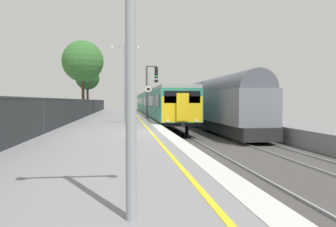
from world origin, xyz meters
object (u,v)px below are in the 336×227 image
(platform_lamp_mid, at_px, (125,77))
(signal_gantry, at_px, (150,85))
(commuter_train_at_platform, at_px, (155,103))
(freight_train_adjacent_track, at_px, (209,103))
(background_tree_left, at_px, (84,62))
(speed_limit_sign, at_px, (148,98))
(background_tree_centre, at_px, (87,79))

(platform_lamp_mid, bearing_deg, signal_gantry, 71.25)
(commuter_train_at_platform, height_order, signal_gantry, signal_gantry)
(freight_train_adjacent_track, distance_m, background_tree_left, 16.83)
(commuter_train_at_platform, relative_size, signal_gantry, 8.80)
(commuter_train_at_platform, distance_m, signal_gantry, 11.99)
(speed_limit_sign, bearing_deg, background_tree_centre, 108.23)
(commuter_train_at_platform, relative_size, background_tree_left, 4.83)
(platform_lamp_mid, bearing_deg, background_tree_centre, 101.79)
(freight_train_adjacent_track, height_order, background_tree_left, background_tree_left)
(commuter_train_at_platform, bearing_deg, freight_train_adjacent_track, -71.07)
(commuter_train_at_platform, relative_size, freight_train_adjacent_track, 1.66)
(signal_gantry, height_order, platform_lamp_mid, platform_lamp_mid)
(background_tree_left, relative_size, background_tree_centre, 1.35)
(background_tree_left, xyz_separation_m, background_tree_centre, (-0.31, 7.01, -1.45))
(freight_train_adjacent_track, xyz_separation_m, background_tree_centre, (-12.71, 17.41, 3.19))
(freight_train_adjacent_track, distance_m, speed_limit_sign, 6.78)
(commuter_train_at_platform, distance_m, freight_train_adjacent_track, 12.35)
(background_tree_left, bearing_deg, platform_lamp_mid, -74.53)
(signal_gantry, distance_m, background_tree_left, 12.95)
(freight_train_adjacent_track, bearing_deg, platform_lamp_mid, -139.17)
(background_tree_left, bearing_deg, speed_limit_sign, -64.61)
(signal_gantry, distance_m, platform_lamp_mid, 6.92)
(background_tree_left, height_order, background_tree_centre, background_tree_left)
(freight_train_adjacent_track, height_order, signal_gantry, signal_gantry)
(commuter_train_at_platform, bearing_deg, background_tree_centre, 146.65)
(platform_lamp_mid, distance_m, background_tree_centre, 24.61)
(freight_train_adjacent_track, distance_m, signal_gantry, 5.68)
(freight_train_adjacent_track, relative_size, signal_gantry, 5.30)
(platform_lamp_mid, relative_size, background_tree_left, 0.64)
(commuter_train_at_platform, xyz_separation_m, signal_gantry, (-1.46, -11.78, 1.68))
(background_tree_centre, bearing_deg, platform_lamp_mid, -78.21)
(speed_limit_sign, distance_m, platform_lamp_mid, 3.99)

